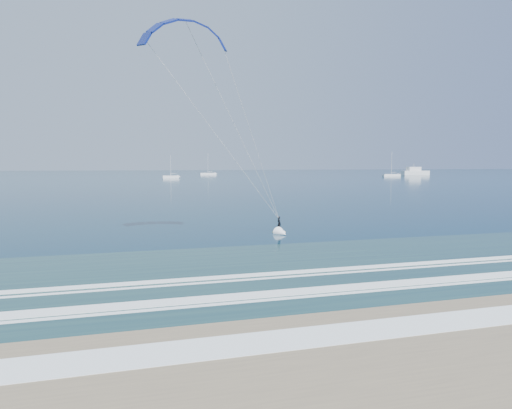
{
  "coord_description": "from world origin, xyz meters",
  "views": [
    {
      "loc": [
        -8.29,
        -15.9,
        6.59
      ],
      "look_at": [
        2.76,
        22.62,
        2.99
      ],
      "focal_mm": 32.0,
      "sensor_mm": 36.0,
      "label": 1
    }
  ],
  "objects_px": {
    "kitesurfer_rig": "(238,132)",
    "sailboat_3": "(208,174)",
    "motor_yacht": "(415,172)",
    "sailboat_4": "(391,175)",
    "sailboat_2": "(171,177)"
  },
  "relations": [
    {
      "from": "kitesurfer_rig",
      "to": "sailboat_3",
      "type": "distance_m",
      "value": 231.77
    },
    {
      "from": "motor_yacht",
      "to": "sailboat_4",
      "type": "xyz_separation_m",
      "value": [
        -30.27,
        -23.16,
        -1.14
      ]
    },
    {
      "from": "kitesurfer_rig",
      "to": "motor_yacht",
      "type": "bearing_deg",
      "value": 51.56
    },
    {
      "from": "kitesurfer_rig",
      "to": "sailboat_2",
      "type": "bearing_deg",
      "value": 86.43
    },
    {
      "from": "kitesurfer_rig",
      "to": "sailboat_3",
      "type": "xyz_separation_m",
      "value": [
        37.77,
        228.51,
        -8.49
      ]
    },
    {
      "from": "motor_yacht",
      "to": "kitesurfer_rig",
      "type": "bearing_deg",
      "value": -128.44
    },
    {
      "from": "sailboat_2",
      "to": "sailboat_3",
      "type": "height_order",
      "value": "sailboat_3"
    },
    {
      "from": "sailboat_2",
      "to": "sailboat_3",
      "type": "relative_size",
      "value": 0.81
    },
    {
      "from": "kitesurfer_rig",
      "to": "sailboat_2",
      "type": "relative_size",
      "value": 1.77
    },
    {
      "from": "kitesurfer_rig",
      "to": "sailboat_4",
      "type": "bearing_deg",
      "value": 54.1
    },
    {
      "from": "sailboat_2",
      "to": "motor_yacht",
      "type": "bearing_deg",
      "value": 8.47
    },
    {
      "from": "sailboat_2",
      "to": "kitesurfer_rig",
      "type": "bearing_deg",
      "value": -93.57
    },
    {
      "from": "kitesurfer_rig",
      "to": "motor_yacht",
      "type": "distance_m",
      "value": 247.27
    },
    {
      "from": "kitesurfer_rig",
      "to": "motor_yacht",
      "type": "relative_size",
      "value": 1.08
    },
    {
      "from": "sailboat_3",
      "to": "sailboat_4",
      "type": "height_order",
      "value": "sailboat_4"
    }
  ]
}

